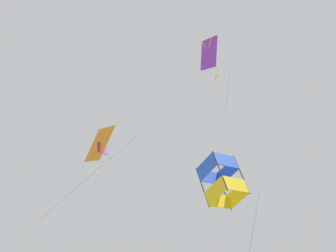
# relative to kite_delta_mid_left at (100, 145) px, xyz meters

# --- Properties ---
(kite_delta_mid_left) EXTENTS (4.54, 4.07, 9.35)m
(kite_delta_mid_left) POSITION_rel_kite_delta_mid_left_xyz_m (0.00, 0.00, 0.00)
(kite_delta_mid_left) COLOR orange
(kite_box_highest) EXTENTS (2.90, 2.51, 8.35)m
(kite_box_highest) POSITION_rel_kite_delta_mid_left_xyz_m (-8.53, 2.35, -7.49)
(kite_box_highest) COLOR blue
(kite_diamond_near_right) EXTENTS (1.68, 2.01, 6.89)m
(kite_diamond_near_right) POSITION_rel_kite_delta_mid_left_xyz_m (-9.15, 5.85, -1.31)
(kite_diamond_near_right) COLOR purple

